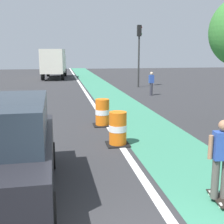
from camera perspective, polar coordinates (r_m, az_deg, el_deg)
bike_lane_strip at (r=15.97m, az=2.45°, el=0.70°), size 2.50×80.00×0.01m
lane_divider_stripe at (r=15.72m, az=-2.90°, el=0.53°), size 0.20×80.00×0.01m
skateboarder_on_lane at (r=6.33m, az=20.10°, el=-8.31°), size 0.57×0.82×1.69m
parked_suv_nearest at (r=6.47m, az=-19.46°, el=-6.65°), size 1.99×4.63×2.04m
traffic_barrel_front at (r=9.64m, az=1.11°, el=-3.24°), size 0.73×0.73×1.09m
traffic_barrel_mid at (r=12.18m, az=-1.84°, el=-0.14°), size 0.73×0.73×1.09m
delivery_truck_down_block at (r=34.59m, az=-10.93°, el=9.35°), size 2.84×7.75×3.23m
traffic_light_corner at (r=25.50m, az=5.16°, el=12.56°), size 0.41×0.32×5.10m
pedestrian_crossing at (r=20.77m, az=7.47°, el=5.50°), size 0.34×0.20×1.61m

